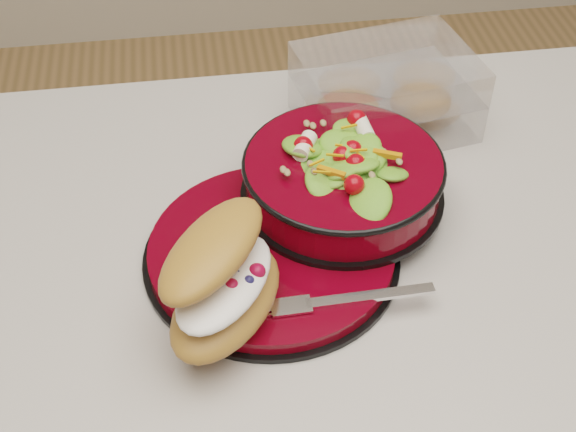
{
  "coord_description": "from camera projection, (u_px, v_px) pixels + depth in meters",
  "views": [
    {
      "loc": [
        -0.37,
        -0.54,
        1.5
      ],
      "look_at": [
        -0.29,
        0.05,
        0.94
      ],
      "focal_mm": 50.0,
      "sensor_mm": 36.0,
      "label": 1
    }
  ],
  "objects": [
    {
      "name": "croissant",
      "position": [
        224.0,
        280.0,
        0.72
      ],
      "size": [
        0.15,
        0.18,
        0.09
      ],
      "rotation": [
        0.0,
        0.0,
        0.99
      ],
      "color": "#B36C36",
      "rests_on": "dinner_plate"
    },
    {
      "name": "fork",
      "position": [
        347.0,
        299.0,
        0.76
      ],
      "size": [
        0.16,
        0.02,
        0.0
      ],
      "rotation": [
        0.0,
        0.0,
        1.59
      ],
      "color": "silver",
      "rests_on": "dinner_plate"
    },
    {
      "name": "salad_bowl",
      "position": [
        343.0,
        172.0,
        0.84
      ],
      "size": [
        0.22,
        0.22,
        0.09
      ],
      "rotation": [
        0.0,
        0.0,
        0.22
      ],
      "color": "black",
      "rests_on": "dinner_plate"
    },
    {
      "name": "pastry_box",
      "position": [
        386.0,
        94.0,
        0.96
      ],
      "size": [
        0.22,
        0.18,
        0.09
      ],
      "rotation": [
        0.0,
        0.0,
        0.18
      ],
      "color": "white",
      "rests_on": "island_counter"
    },
    {
      "name": "dinner_plate",
      "position": [
        272.0,
        253.0,
        0.82
      ],
      "size": [
        0.26,
        0.26,
        0.02
      ],
      "rotation": [
        0.0,
        0.0,
        -0.43
      ],
      "color": "black",
      "rests_on": "island_counter"
    }
  ]
}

